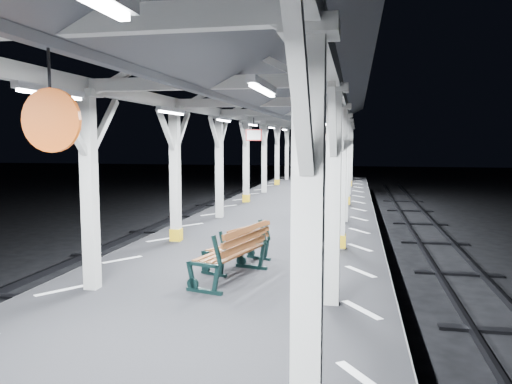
% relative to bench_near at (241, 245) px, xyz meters
% --- Properties ---
extents(ground, '(120.00, 120.00, 0.00)m').
position_rel_bench_near_xyz_m(ground, '(-0.15, 0.12, -1.46)').
color(ground, black).
rests_on(ground, ground).
extents(platform, '(6.00, 50.00, 1.00)m').
position_rel_bench_near_xyz_m(platform, '(-0.15, 0.12, -0.96)').
color(platform, black).
rests_on(platform, ground).
extents(hazard_stripes_left, '(1.00, 48.00, 0.01)m').
position_rel_bench_near_xyz_m(hazard_stripes_left, '(-2.60, 0.12, -0.45)').
color(hazard_stripes_left, silver).
rests_on(hazard_stripes_left, platform).
extents(hazard_stripes_right, '(1.00, 48.00, 0.01)m').
position_rel_bench_near_xyz_m(hazard_stripes_right, '(2.30, 0.12, -0.45)').
color(hazard_stripes_right, silver).
rests_on(hazard_stripes_right, platform).
extents(track_left, '(2.20, 60.00, 0.16)m').
position_rel_bench_near_xyz_m(track_left, '(-5.15, 0.12, -1.38)').
color(track_left, '#2D2D33').
rests_on(track_left, ground).
extents(track_right, '(2.20, 60.00, 0.16)m').
position_rel_bench_near_xyz_m(track_right, '(4.85, 0.12, -1.38)').
color(track_right, '#2D2D33').
rests_on(track_right, ground).
extents(canopy, '(5.40, 49.00, 4.65)m').
position_rel_bench_near_xyz_m(canopy, '(-0.15, 0.11, 3.10)').
color(canopy, beige).
rests_on(canopy, platform).
extents(bench_near, '(1.12, 1.69, 0.86)m').
position_rel_bench_near_xyz_m(bench_near, '(0.00, 0.00, 0.00)').
color(bench_near, black).
rests_on(bench_near, platform).
extents(bench_mid, '(1.10, 1.94, 0.99)m').
position_rel_bench_near_xyz_m(bench_mid, '(0.10, -0.92, 0.07)').
color(bench_mid, black).
rests_on(bench_mid, platform).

